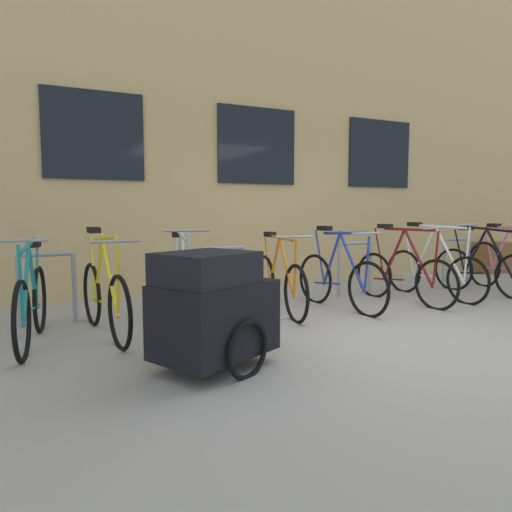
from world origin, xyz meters
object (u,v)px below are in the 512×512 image
object	(u,v)px
bicycle_white	(433,271)
bike_trailer	(213,308)
bicycle_maroon	(403,275)
bicycle_yellow	(104,297)
bicycle_orange	(279,282)
bicycle_black	(484,269)
bicycle_pink	(508,265)
planter_box	(493,257)
bicycle_blue	(340,279)
bicycle_teal	(32,304)
bicycle_silver	(182,290)

from	to	relation	value
bicycle_white	bike_trailer	distance (m)	4.11
bicycle_maroon	bicycle_yellow	distance (m)	3.82
bicycle_orange	bicycle_yellow	size ratio (longest dim) A/B	0.98
bicycle_black	bicycle_pink	world-z (taller)	bicycle_black
bicycle_yellow	planter_box	bearing A→B (deg)	11.79
bicycle_yellow	bicycle_maroon	bearing A→B (deg)	0.12
bicycle_blue	bicycle_teal	xyz separation A→B (m)	(-3.45, -0.08, 0.00)
bicycle_blue	bicycle_silver	bearing A→B (deg)	178.44
bicycle_blue	bicycle_orange	bearing A→B (deg)	169.54
bicycle_blue	bicycle_teal	bearing A→B (deg)	-178.64
bicycle_maroon	bike_trailer	distance (m)	3.47
bicycle_orange	bicycle_blue	distance (m)	0.79
bicycle_silver	bicycle_orange	size ratio (longest dim) A/B	1.00
bicycle_silver	bicycle_orange	distance (m)	1.23
bicycle_maroon	bicycle_silver	bearing A→B (deg)	178.43
bicycle_orange	bike_trailer	xyz separation A→B (m)	(-1.41, -1.56, 0.11)
bicycle_yellow	bicycle_teal	bearing A→B (deg)	-175.86
bicycle_pink	bicycle_teal	size ratio (longest dim) A/B	1.05
bicycle_teal	bicycle_maroon	bearing A→B (deg)	0.70
planter_box	bike_trailer	bearing A→B (deg)	-156.93
bicycle_maroon	bicycle_orange	world-z (taller)	bicycle_maroon
bicycle_white	bicycle_pink	bearing A→B (deg)	-4.46
bicycle_silver	bicycle_orange	world-z (taller)	bicycle_silver
planter_box	bicycle_yellow	bearing A→B (deg)	-168.21
bicycle_blue	bicycle_maroon	bearing A→B (deg)	-1.59
bicycle_white	bicycle_yellow	xyz separation A→B (m)	(-4.47, -0.11, 0.00)
bicycle_black	bike_trailer	size ratio (longest dim) A/B	1.13
bicycle_pink	bike_trailer	size ratio (longest dim) A/B	1.20
bicycle_yellow	bicycle_orange	bearing A→B (deg)	5.02
planter_box	bicycle_black	bearing A→B (deg)	-144.78
bicycle_black	bicycle_orange	xyz separation A→B (m)	(-3.28, 0.20, -0.00)
bicycle_pink	bicycle_teal	world-z (taller)	bicycle_pink
bicycle_blue	bicycle_teal	world-z (taller)	bicycle_blue
bicycle_white	bicycle_blue	distance (m)	1.65
bicycle_black	bicycle_yellow	world-z (taller)	bicycle_yellow
bicycle_black	bicycle_pink	size ratio (longest dim) A/B	0.94
bicycle_maroon	bicycle_pink	xyz separation A→B (m)	(2.06, -0.01, 0.03)
bicycle_black	planter_box	bearing A→B (deg)	35.22
bicycle_maroon	bicycle_blue	bearing A→B (deg)	178.41
bike_trailer	bicycle_white	bearing A→B (deg)	21.27
bicycle_teal	bicycle_silver	bearing A→B (deg)	5.39
bicycle_silver	bike_trailer	distance (m)	1.48
bicycle_black	bicycle_teal	xyz separation A→B (m)	(-5.96, -0.02, 0.00)
bicycle_black	bicycle_maroon	size ratio (longest dim) A/B	0.98
bicycle_blue	bike_trailer	bearing A→B (deg)	-147.01
bicycle_maroon	bicycle_teal	xyz separation A→B (m)	(-4.46, -0.05, 0.00)
bicycle_teal	bicycle_black	bearing A→B (deg)	0.21
bicycle_orange	bicycle_blue	world-z (taller)	bicycle_blue
bicycle_black	bicycle_white	xyz separation A→B (m)	(-0.85, 0.14, 0.01)
bicycle_yellow	bike_trailer	world-z (taller)	bicycle_yellow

